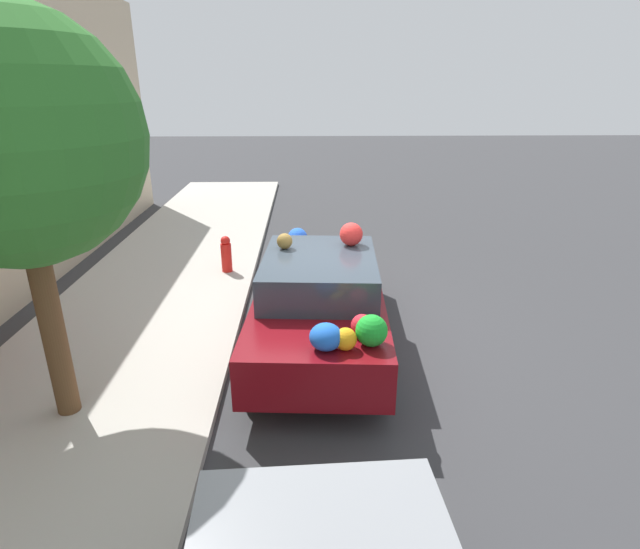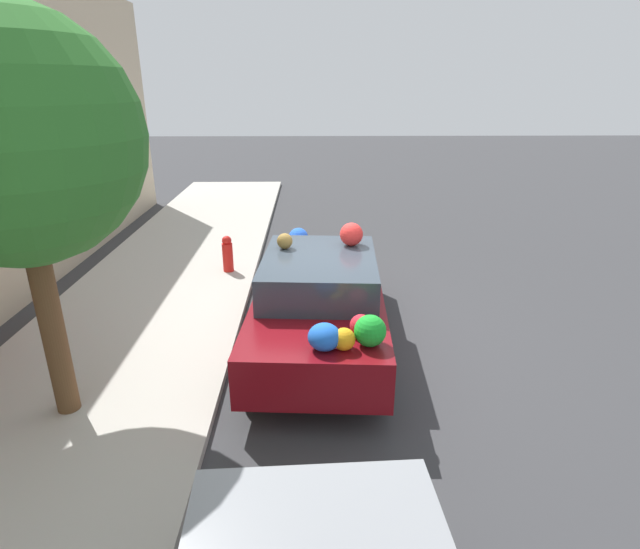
% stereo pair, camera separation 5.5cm
% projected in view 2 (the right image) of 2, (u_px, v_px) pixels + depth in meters
% --- Properties ---
extents(ground_plane, '(60.00, 60.00, 0.00)m').
position_uv_depth(ground_plane, '(313.00, 343.00, 7.17)').
color(ground_plane, '#38383A').
extents(sidewalk_curb, '(24.00, 3.20, 0.11)m').
position_uv_depth(sidewalk_curb, '(123.00, 341.00, 7.11)').
color(sidewalk_curb, '#B2ADA3').
rests_on(sidewalk_curb, ground).
extents(street_tree, '(2.38, 2.38, 4.11)m').
position_uv_depth(street_tree, '(12.00, 140.00, 4.52)').
color(street_tree, brown).
rests_on(street_tree, sidewalk_curb).
extents(fire_hydrant, '(0.20, 0.20, 0.70)m').
position_uv_depth(fire_hydrant, '(228.00, 254.00, 9.50)').
color(fire_hydrant, red).
rests_on(fire_hydrant, sidewalk_curb).
extents(art_car, '(4.27, 1.92, 1.70)m').
position_uv_depth(art_car, '(320.00, 297.00, 6.88)').
color(art_car, maroon).
rests_on(art_car, ground).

